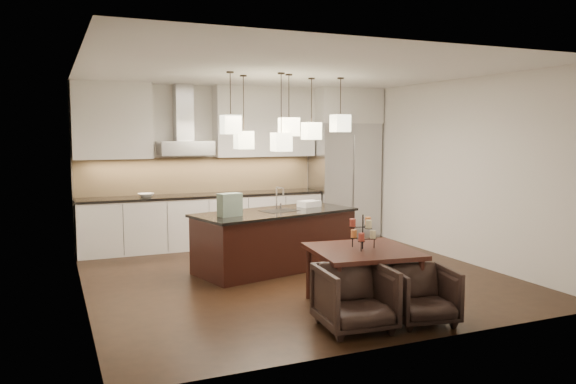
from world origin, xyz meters
name	(u,v)px	position (x,y,z in m)	size (l,w,h in m)	color
floor	(294,276)	(0.00, 0.00, -0.01)	(5.50, 5.50, 0.02)	black
ceiling	(294,71)	(0.00, 0.00, 2.81)	(5.50, 5.50, 0.02)	white
wall_back	(233,165)	(0.00, 2.76, 1.40)	(5.50, 0.02, 2.80)	silver
wall_front	(415,196)	(0.00, -2.76, 1.40)	(5.50, 0.02, 2.80)	silver
wall_left	(79,182)	(-2.76, 0.00, 1.40)	(0.02, 5.50, 2.80)	silver
wall_right	(456,170)	(2.76, 0.00, 1.40)	(0.02, 5.50, 2.80)	silver
refrigerator	(344,180)	(2.10, 2.38, 1.07)	(1.20, 0.72, 2.15)	#B7B7BA
fridge_panel	(345,106)	(2.10, 2.38, 2.47)	(1.26, 0.72, 0.65)	silver
lower_cabinets	(205,222)	(-0.62, 2.43, 0.44)	(4.21, 0.62, 0.88)	silver
countertop	(204,195)	(-0.62, 2.43, 0.90)	(4.21, 0.66, 0.04)	black
backsplash	(200,175)	(-0.62, 2.73, 1.24)	(4.21, 0.02, 0.63)	tan
upper_cab_left	(112,121)	(-2.10, 2.57, 2.17)	(1.25, 0.35, 1.25)	silver
upper_cab_right	(265,122)	(0.55, 2.57, 2.17)	(1.86, 0.35, 1.25)	silver
hood_canopy	(185,148)	(-0.93, 2.48, 1.72)	(0.90, 0.52, 0.24)	#B7B7BA
hood_chimney	(183,113)	(-0.93, 2.59, 2.32)	(0.30, 0.28, 0.96)	#B7B7BA
fruit_bowl	(146,195)	(-1.62, 2.38, 0.95)	(0.26, 0.26, 0.06)	silver
island_body	(275,241)	(-0.09, 0.47, 0.41)	(2.31, 0.92, 0.81)	black
island_top	(275,212)	(-0.09, 0.47, 0.83)	(2.38, 1.00, 0.04)	black
faucet	(277,198)	(-0.02, 0.58, 1.02)	(0.09, 0.22, 0.35)	silver
tote_bag	(230,205)	(-0.84, 0.25, 1.01)	(0.31, 0.17, 0.31)	#174526
food_container	(309,204)	(0.57, 0.72, 0.89)	(0.31, 0.22, 0.09)	silver
dining_table	(362,278)	(0.15, -1.60, 0.34)	(1.12, 1.12, 0.67)	black
candelabra	(363,232)	(0.15, -1.60, 0.87)	(0.32, 0.32, 0.39)	black
candle_a	(373,234)	(0.27, -1.61, 0.83)	(0.07, 0.07, 0.09)	beige
candle_b	(354,234)	(0.10, -1.48, 0.83)	(0.07, 0.07, 0.09)	orange
candle_c	(361,237)	(0.08, -1.70, 0.83)	(0.07, 0.07, 0.09)	#993629
candle_d	(368,221)	(0.26, -1.53, 0.97)	(0.07, 0.07, 0.09)	orange
candle_e	(353,223)	(0.04, -1.56, 0.97)	(0.07, 0.07, 0.09)	#993629
candle_f	(369,224)	(0.15, -1.71, 0.97)	(0.07, 0.07, 0.09)	beige
armchair_left	(355,298)	(-0.30, -2.22, 0.33)	(0.70, 0.72, 0.66)	black
armchair_right	(422,295)	(0.45, -2.31, 0.29)	(0.63, 0.65, 0.59)	black
pendant_a	(231,125)	(-0.78, 0.37, 2.09)	(0.24, 0.24, 0.26)	beige
pendant_b	(244,140)	(-0.46, 0.75, 1.87)	(0.24, 0.24, 0.26)	beige
pendant_c	(289,127)	(0.08, 0.35, 2.06)	(0.24, 0.24, 0.26)	beige
pendant_d	(311,131)	(0.61, 0.72, 2.01)	(0.24, 0.24, 0.26)	beige
pendant_e	(340,123)	(0.99, 0.52, 2.12)	(0.24, 0.24, 0.26)	beige
pendant_f	(281,142)	(-0.09, 0.23, 1.85)	(0.24, 0.24, 0.26)	beige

